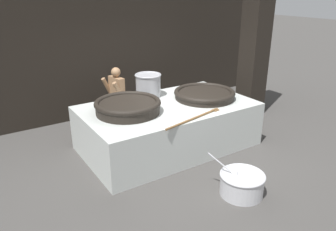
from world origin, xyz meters
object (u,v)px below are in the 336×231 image
object	(u,v)px
stock_pot	(148,85)
cook	(117,97)
giant_wok_near	(128,106)
giant_wok_far	(204,94)
prep_bowl_vegetables	(242,183)

from	to	relation	value
stock_pot	cook	distance (m)	0.84
giant_wok_near	cook	xyz separation A→B (m)	(0.33, 1.24, -0.24)
giant_wok_near	giant_wok_far	distance (m)	1.75
cook	prep_bowl_vegetables	distance (m)	3.48
giant_wok_near	giant_wok_far	xyz separation A→B (m)	(1.75, -0.11, -0.04)
giant_wok_near	prep_bowl_vegetables	xyz separation A→B (m)	(0.91, -2.14, -0.84)
giant_wok_far	cook	distance (m)	1.97
giant_wok_near	cook	size ratio (longest dim) A/B	0.84
giant_wok_far	prep_bowl_vegetables	world-z (taller)	giant_wok_far
cook	prep_bowl_vegetables	xyz separation A→B (m)	(0.58, -3.38, -0.61)
giant_wok_far	stock_pot	bearing A→B (deg)	140.65
giant_wok_far	stock_pot	xyz separation A→B (m)	(-0.93, 0.76, 0.16)
giant_wok_far	prep_bowl_vegetables	bearing A→B (deg)	-112.30
giant_wok_near	cook	distance (m)	1.30
giant_wok_near	stock_pot	size ratio (longest dim) A/B	2.21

